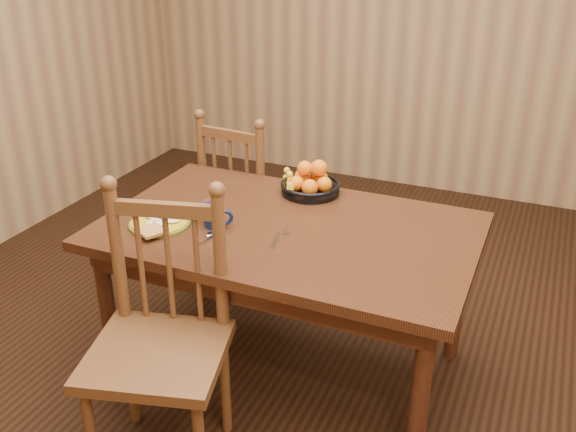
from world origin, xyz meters
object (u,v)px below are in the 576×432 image
at_px(chair_far, 247,201).
at_px(coffee_mug, 215,215).
at_px(breakfast_plate, 159,223).
at_px(fruit_bowl, 310,183).
at_px(dining_table, 288,244).
at_px(chair_near, 160,342).

relative_size(chair_far, coffee_mug, 7.60).
bearing_deg(coffee_mug, breakfast_plate, -157.47).
bearing_deg(fruit_bowl, coffee_mug, -115.17).
relative_size(dining_table, chair_far, 1.58).
distance_m(breakfast_plate, fruit_bowl, 0.76).
xyz_separation_m(chair_near, breakfast_plate, (-0.29, 0.46, 0.23)).
relative_size(breakfast_plate, fruit_bowl, 0.94).
bearing_deg(fruit_bowl, breakfast_plate, -127.77).
distance_m(chair_near, fruit_bowl, 1.10).
xyz_separation_m(breakfast_plate, fruit_bowl, (0.46, 0.60, 0.04)).
relative_size(chair_far, breakfast_plate, 3.31).
xyz_separation_m(coffee_mug, fruit_bowl, (0.24, 0.50, 0.00)).
relative_size(dining_table, fruit_bowl, 4.94).
bearing_deg(chair_near, breakfast_plate, 106.90).
xyz_separation_m(dining_table, chair_far, (-0.55, 0.70, -0.17)).
xyz_separation_m(breakfast_plate, coffee_mug, (0.23, 0.09, 0.04)).
height_order(breakfast_plate, fruit_bowl, fruit_bowl).
height_order(dining_table, breakfast_plate, breakfast_plate).
xyz_separation_m(chair_far, chair_near, (0.33, -1.37, 0.04)).
bearing_deg(breakfast_plate, fruit_bowl, 52.23).
bearing_deg(chair_near, dining_table, 56.17).
bearing_deg(chair_far, chair_near, 109.25).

